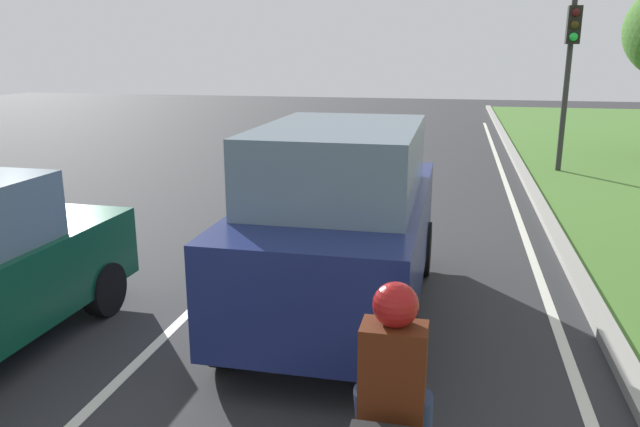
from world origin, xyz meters
The scene contains 7 objects.
ground_plane centered at (0.00, 14.00, 0.00)m, with size 60.00×60.00×0.00m, color #2D2D30.
lane_line_center centered at (-0.70, 14.00, 0.00)m, with size 0.12×32.00×0.01m, color silver.
lane_line_right_edge centered at (3.60, 14.00, 0.00)m, with size 0.12×32.00×0.01m, color silver.
curb_right centered at (4.10, 14.00, 0.06)m, with size 0.24×48.00×0.12m, color #9E9B93.
car_suv_ahead centered at (1.10, 8.54, 1.17)m, with size 1.98×4.51×2.28m.
rider_person centered at (2.04, 5.19, 1.19)m, with size 0.50×0.40×1.16m.
traffic_light_near_right centered at (5.02, 18.40, 2.96)m, with size 0.32×0.50×4.29m.
Camera 1 is at (2.33, 1.77, 3.07)m, focal length 34.45 mm.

